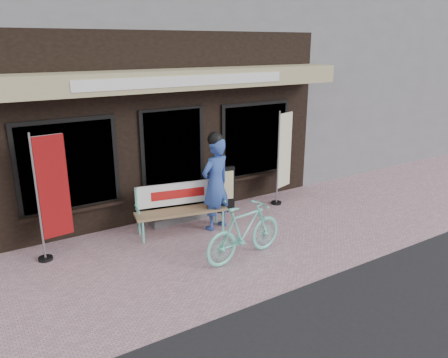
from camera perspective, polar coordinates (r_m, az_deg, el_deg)
ground at (r=7.46m, az=0.40°, el=-9.56°), size 70.00×70.00×0.00m
storefront at (r=11.17m, az=-13.91°, el=14.88°), size 7.00×6.77×6.00m
neighbor_right_near at (r=16.43m, az=15.74°, el=14.71°), size 10.00×7.00×5.60m
bench at (r=8.11m, az=-5.80°, el=-3.27°), size 1.73×0.75×0.91m
person at (r=8.07m, az=-1.12°, el=-0.42°), size 0.72×0.56×1.86m
bicycle at (r=7.10m, az=2.69°, el=-6.87°), size 1.59×0.62×0.93m
nobori_red at (r=7.43m, az=-21.64°, el=-1.86°), size 0.62×0.25×2.11m
nobori_cream at (r=9.52m, az=7.76°, el=3.06°), size 0.60×0.30×2.04m
menu_stand at (r=8.97m, az=-0.12°, el=-1.36°), size 0.49×0.20×0.97m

